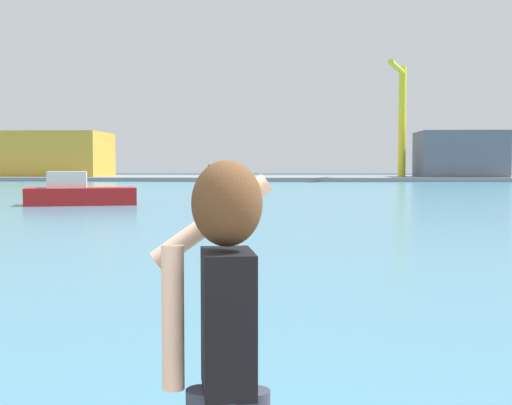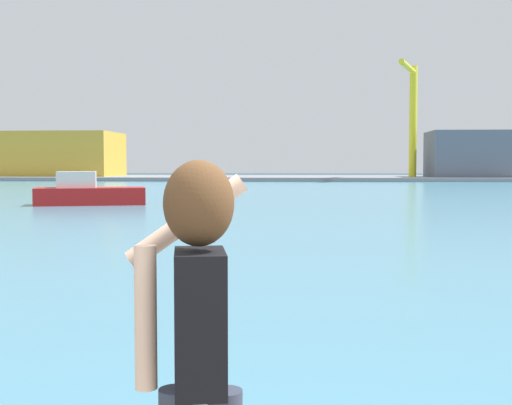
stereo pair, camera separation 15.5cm
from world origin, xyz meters
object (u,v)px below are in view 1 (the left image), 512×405
warehouse_left (53,154)px  warehouse_right (459,154)px  boat_moored (79,193)px  port_crane (401,109)px  person_photographer (225,329)px

warehouse_left → warehouse_right: 56.02m
boat_moored → port_crane: 60.56m
warehouse_left → warehouse_right: size_ratio=1.39×
warehouse_left → warehouse_right: warehouse_left is taller
port_crane → warehouse_left: bearing=175.2°
person_photographer → warehouse_right: warehouse_right is taller
person_photographer → warehouse_left: 97.63m
warehouse_left → port_crane: port_crane is taller
boat_moored → warehouse_left: warehouse_left is taller
person_photographer → warehouse_left: warehouse_left is taller
warehouse_right → warehouse_left: bearing=176.6°
boat_moored → warehouse_right: size_ratio=0.57×
person_photographer → warehouse_left: (-33.96, 91.52, 2.01)m
boat_moored → warehouse_right: warehouse_right is taller
warehouse_left → port_crane: (48.10, -4.00, 5.86)m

